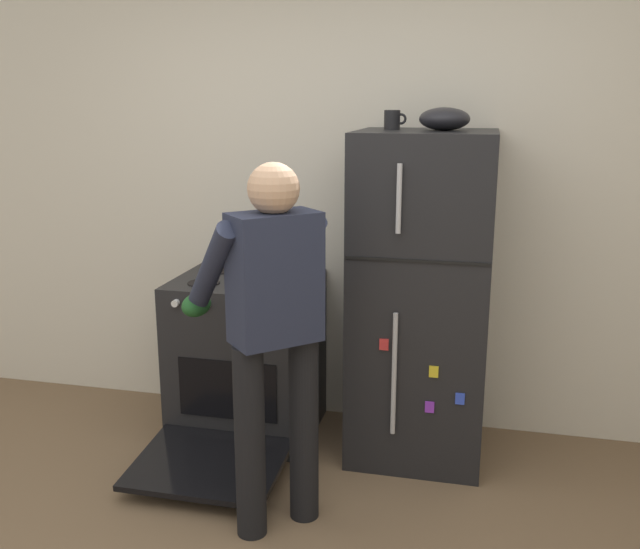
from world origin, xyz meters
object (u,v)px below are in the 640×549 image
object	(u,v)px
stove_range	(246,358)
person_cook	(272,317)
mixing_bowl	(444,119)
coffee_mug	(393,120)
red_pot	(271,270)
refrigerator	(421,297)

from	to	relation	value
stove_range	person_cook	world-z (taller)	person_cook
mixing_bowl	coffee_mug	bearing A→B (deg)	169.01
person_cook	red_pot	bearing A→B (deg)	107.57
mixing_bowl	red_pot	bearing A→B (deg)	-176.73
refrigerator	stove_range	distance (m)	1.04
red_pot	coffee_mug	xyz separation A→B (m)	(0.62, 0.10, 0.78)
red_pot	coffee_mug	distance (m)	1.00
refrigerator	mixing_bowl	distance (m)	0.90
person_cook	red_pot	distance (m)	0.82
red_pot	coffee_mug	bearing A→B (deg)	9.21
refrigerator	mixing_bowl	size ratio (longest dim) A/B	6.92
red_pot	mixing_bowl	size ratio (longest dim) A/B	1.33
red_pot	refrigerator	bearing A→B (deg)	3.58
stove_range	red_pot	xyz separation A→B (m)	(0.16, -0.03, 0.52)
stove_range	person_cook	xyz separation A→B (m)	(0.41, -0.81, 0.52)
person_cook	coffee_mug	bearing A→B (deg)	67.22
coffee_mug	red_pot	bearing A→B (deg)	-170.79
refrigerator	red_pot	bearing A→B (deg)	-176.42
refrigerator	stove_range	bearing A→B (deg)	-178.95
red_pot	mixing_bowl	world-z (taller)	mixing_bowl
coffee_mug	mixing_bowl	xyz separation A→B (m)	(0.26, -0.05, 0.01)
refrigerator	coffee_mug	distance (m)	0.91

